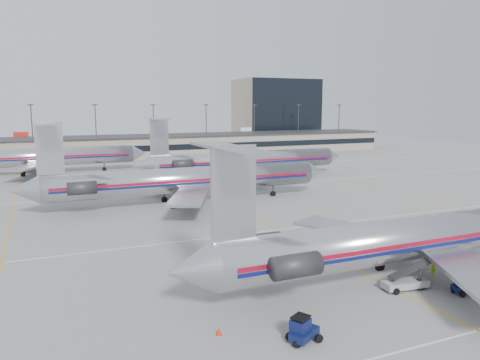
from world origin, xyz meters
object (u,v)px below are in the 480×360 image
jet_foreground (418,237)px  jet_second_row (182,180)px  tug_center (464,286)px  belt_loader (406,282)px

jet_foreground → jet_second_row: (-10.17, 37.73, 0.16)m
jet_foreground → tug_center: bearing=-85.2°
tug_center → jet_second_row: bearing=119.5°
tug_center → belt_loader: bearing=158.6°
jet_foreground → tug_center: jet_foreground is taller
jet_foreground → belt_loader: 4.73m
jet_foreground → belt_loader: jet_foreground is taller
jet_foreground → belt_loader: size_ratio=10.22×
jet_foreground → jet_second_row: bearing=105.1°
jet_foreground → belt_loader: (-3.11, -2.05, -2.92)m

